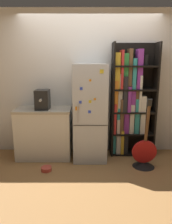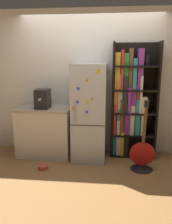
{
  "view_description": "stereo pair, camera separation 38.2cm",
  "coord_description": "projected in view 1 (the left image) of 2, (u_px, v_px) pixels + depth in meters",
  "views": [
    {
      "loc": [
        -0.07,
        -3.58,
        1.68
      ],
      "look_at": [
        -0.06,
        0.15,
        0.83
      ],
      "focal_mm": 35.0,
      "sensor_mm": 36.0,
      "label": 1
    },
    {
      "loc": [
        0.31,
        -3.56,
        1.68
      ],
      "look_at": [
        -0.06,
        0.15,
        0.83
      ],
      "focal_mm": 35.0,
      "sensor_mm": 36.0,
      "label": 2
    }
  ],
  "objects": [
    {
      "name": "pet_bowl",
      "position": [
        46.0,
        169.0,
        3.45
      ],
      "size": [
        0.17,
        0.17,
        0.06
      ],
      "color": "#D84C3F",
      "rests_on": "ground_plane"
    },
    {
      "name": "bookshelf",
      "position": [
        128.0,
        102.0,
        3.94
      ],
      "size": [
        0.78,
        0.34,
        2.01
      ],
      "color": "black",
      "rests_on": "ground_plane"
    },
    {
      "name": "ground_plane",
      "position": [
        89.0,
        159.0,
        3.87
      ],
      "size": [
        16.0,
        16.0,
        0.0
      ],
      "primitive_type": "plane",
      "color": "#A87542"
    },
    {
      "name": "refrigerator",
      "position": [
        89.0,
        112.0,
        3.8
      ],
      "size": [
        0.57,
        0.68,
        1.66
      ],
      "color": "silver",
      "rests_on": "ground_plane"
    },
    {
      "name": "guitar",
      "position": [
        143.0,
        157.0,
        3.57
      ],
      "size": [
        0.4,
        0.36,
        1.15
      ],
      "color": "black",
      "rests_on": "ground_plane"
    },
    {
      "name": "kitchen_counter",
      "position": [
        44.0,
        133.0,
        3.92
      ],
      "size": [
        0.96,
        0.59,
        0.89
      ],
      "color": "silver",
      "rests_on": "ground_plane"
    },
    {
      "name": "wall_back",
      "position": [
        89.0,
        83.0,
        4.04
      ],
      "size": [
        8.0,
        0.05,
        2.6
      ],
      "color": "white",
      "rests_on": "ground_plane"
    },
    {
      "name": "espresso_machine",
      "position": [
        42.0,
        100.0,
        3.74
      ],
      "size": [
        0.23,
        0.35,
        0.33
      ],
      "color": "black",
      "rests_on": "kitchen_counter"
    }
  ]
}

